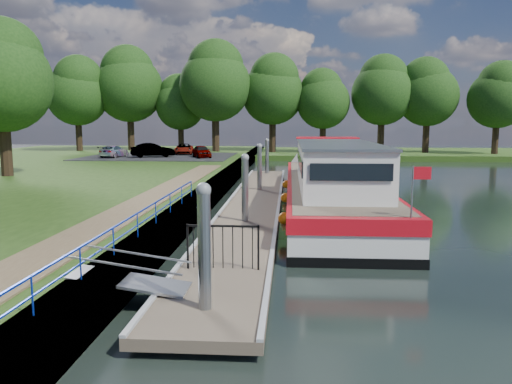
# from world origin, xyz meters

# --- Properties ---
(ground) EXTENTS (160.00, 160.00, 0.00)m
(ground) POSITION_xyz_m (0.00, 0.00, 0.00)
(ground) COLOR black
(ground) RESTS_ON ground
(bank_edge) EXTENTS (1.10, 90.00, 0.78)m
(bank_edge) POSITION_xyz_m (-2.55, 15.00, 0.39)
(bank_edge) COLOR #473D2D
(bank_edge) RESTS_ON ground
(far_bank) EXTENTS (60.00, 18.00, 0.60)m
(far_bank) POSITION_xyz_m (12.00, 52.00, 0.30)
(far_bank) COLOR #233F12
(far_bank) RESTS_ON ground
(footpath) EXTENTS (1.60, 40.00, 0.05)m
(footpath) POSITION_xyz_m (-4.40, 8.00, 0.80)
(footpath) COLOR brown
(footpath) RESTS_ON riverbank
(carpark) EXTENTS (14.00, 12.00, 0.06)m
(carpark) POSITION_xyz_m (-11.00, 38.00, 0.81)
(carpark) COLOR black
(carpark) RESTS_ON riverbank
(blue_fence) EXTENTS (0.04, 18.04, 0.72)m
(blue_fence) POSITION_xyz_m (-2.75, 3.00, 1.31)
(blue_fence) COLOR #0C2DBF
(blue_fence) RESTS_ON riverbank
(pontoon) EXTENTS (2.50, 30.00, 0.56)m
(pontoon) POSITION_xyz_m (0.00, 13.00, 0.18)
(pontoon) COLOR brown
(pontoon) RESTS_ON ground
(mooring_piles) EXTENTS (0.30, 27.30, 3.55)m
(mooring_piles) POSITION_xyz_m (0.00, 13.00, 1.28)
(mooring_piles) COLOR gray
(mooring_piles) RESTS_ON ground
(gangway) EXTENTS (2.58, 1.00, 0.92)m
(gangway) POSITION_xyz_m (-1.85, 0.50, 0.63)
(gangway) COLOR #A5A8AD
(gangway) RESTS_ON ground
(gate_panel) EXTENTS (1.85, 0.05, 1.15)m
(gate_panel) POSITION_xyz_m (-0.00, 2.20, 1.15)
(gate_panel) COLOR black
(gate_panel) RESTS_ON ground
(barge) EXTENTS (4.36, 21.15, 4.78)m
(barge) POSITION_xyz_m (3.60, 14.22, 1.09)
(barge) COLOR black
(barge) RESTS_ON ground
(horizon_trees) EXTENTS (54.38, 10.03, 12.87)m
(horizon_trees) POSITION_xyz_m (-1.61, 48.68, 7.95)
(horizon_trees) COLOR #332316
(horizon_trees) RESTS_ON ground
(bank_tree_a) EXTENTS (6.12, 6.12, 9.72)m
(bank_tree_a) POSITION_xyz_m (-15.99, 20.08, 7.02)
(bank_tree_a) COLOR #332316
(bank_tree_a) RESTS_ON riverbank
(car_a) EXTENTS (2.50, 3.61, 1.14)m
(car_a) POSITION_xyz_m (-6.59, 36.36, 1.41)
(car_a) COLOR #999999
(car_a) RESTS_ON carpark
(car_b) EXTENTS (4.25, 2.84, 1.33)m
(car_b) POSITION_xyz_m (-11.26, 36.35, 1.50)
(car_b) COLOR #999999
(car_b) RESTS_ON carpark
(car_c) EXTENTS (2.02, 3.95, 1.10)m
(car_c) POSITION_xyz_m (-14.97, 36.23, 1.38)
(car_c) COLOR #999999
(car_c) RESTS_ON carpark
(car_d) EXTENTS (2.37, 4.10, 1.08)m
(car_d) POSITION_xyz_m (-9.24, 40.91, 1.37)
(car_d) COLOR #999999
(car_d) RESTS_ON carpark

